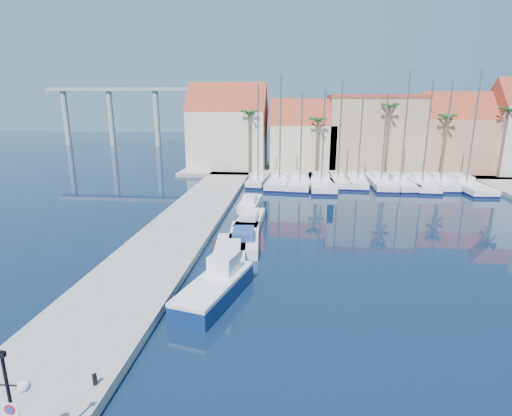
{
  "coord_description": "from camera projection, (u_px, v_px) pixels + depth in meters",
  "views": [
    {
      "loc": [
        0.77,
        -17.71,
        10.95
      ],
      "look_at": [
        -2.11,
        11.98,
        3.0
      ],
      "focal_mm": 28.0,
      "sensor_mm": 36.0,
      "label": 1
    }
  ],
  "objects": [
    {
      "name": "motorboat_west_1",
      "position": [
        244.0,
        238.0,
        31.59
      ],
      "size": [
        2.88,
        7.35,
        1.4
      ],
      "rotation": [
        0.0,
        0.0,
        0.08
      ],
      "color": "white",
      "rests_on": "ground"
    },
    {
      "name": "ground",
      "position": [
        275.0,
        328.0,
        19.93
      ],
      "size": [
        260.0,
        260.0,
        0.0
      ],
      "primitive_type": "plane",
      "color": "black",
      "rests_on": "ground"
    },
    {
      "name": "motorboat_west_2",
      "position": [
        250.0,
        220.0,
        36.45
      ],
      "size": [
        2.28,
        6.53,
        1.4
      ],
      "rotation": [
        0.0,
        0.0,
        -0.03
      ],
      "color": "white",
      "rests_on": "ground"
    },
    {
      "name": "sailboat_1",
      "position": [
        280.0,
        180.0,
        54.44
      ],
      "size": [
        3.74,
        11.2,
        14.19
      ],
      "rotation": [
        0.0,
        0.0,
        -0.08
      ],
      "color": "white",
      "rests_on": "ground"
    },
    {
      "name": "motorboat_west_3",
      "position": [
        250.0,
        203.0,
        42.6
      ],
      "size": [
        2.11,
        5.94,
        1.4
      ],
      "rotation": [
        0.0,
        0.0,
        -0.04
      ],
      "color": "white",
      "rests_on": "ground"
    },
    {
      "name": "sailboat_8",
      "position": [
        421.0,
        183.0,
        52.82
      ],
      "size": [
        3.39,
        10.53,
        13.74
      ],
      "rotation": [
        0.0,
        0.0,
        -0.06
      ],
      "color": "white",
      "rests_on": "ground"
    },
    {
      "name": "palm_2",
      "position": [
        390.0,
        109.0,
        56.44
      ],
      "size": [
        2.6,
        2.6,
        11.15
      ],
      "color": "brown",
      "rests_on": "shore_north"
    },
    {
      "name": "sailboat_9",
      "position": [
        439.0,
        182.0,
        53.01
      ],
      "size": [
        2.41,
        8.9,
        13.46
      ],
      "rotation": [
        0.0,
        0.0,
        0.01
      ],
      "color": "white",
      "rests_on": "ground"
    },
    {
      "name": "motorboat_west_0",
      "position": [
        230.0,
        253.0,
        28.47
      ],
      "size": [
        2.89,
        7.17,
        1.4
      ],
      "rotation": [
        0.0,
        0.0,
        0.09
      ],
      "color": "white",
      "rests_on": "ground"
    },
    {
      "name": "sailboat_3",
      "position": [
        321.0,
        182.0,
        53.34
      ],
      "size": [
        3.35,
        11.95,
        12.55
      ],
      "rotation": [
        0.0,
        0.0,
        0.02
      ],
      "color": "white",
      "rests_on": "ground"
    },
    {
      "name": "sailboat_7",
      "position": [
        399.0,
        182.0,
        53.24
      ],
      "size": [
        3.45,
        10.22,
        14.77
      ],
      "rotation": [
        0.0,
        0.0,
        0.08
      ],
      "color": "white",
      "rests_on": "ground"
    },
    {
      "name": "building_2",
      "position": [
        373.0,
        132.0,
        63.27
      ],
      "size": [
        14.2,
        10.2,
        11.5
      ],
      "color": "tan",
      "rests_on": "shore_north"
    },
    {
      "name": "building_3",
      "position": [
        453.0,
        136.0,
        61.29
      ],
      "size": [
        10.3,
        8.0,
        12.0
      ],
      "color": "tan",
      "rests_on": "shore_north"
    },
    {
      "name": "palm_1",
      "position": [
        318.0,
        122.0,
        57.86
      ],
      "size": [
        2.6,
        2.6,
        9.15
      ],
      "color": "brown",
      "rests_on": "shore_north"
    },
    {
      "name": "palm_3",
      "position": [
        447.0,
        119.0,
        56.05
      ],
      "size": [
        2.6,
        2.6,
        9.65
      ],
      "color": "brown",
      "rests_on": "shore_north"
    },
    {
      "name": "building_1",
      "position": [
        303.0,
        139.0,
        63.58
      ],
      "size": [
        10.3,
        8.0,
        11.0
      ],
      "color": "#C8B28D",
      "rests_on": "shore_north"
    },
    {
      "name": "palm_4",
      "position": [
        508.0,
        112.0,
        55.06
      ],
      "size": [
        2.6,
        2.6,
        10.65
      ],
      "color": "brown",
      "rests_on": "shore_north"
    },
    {
      "name": "sailboat_5",
      "position": [
        357.0,
        181.0,
        54.07
      ],
      "size": [
        2.89,
        8.9,
        11.68
      ],
      "rotation": [
        0.0,
        0.0,
        -0.07
      ],
      "color": "white",
      "rests_on": "ground"
    },
    {
      "name": "sailboat_6",
      "position": [
        380.0,
        182.0,
        53.52
      ],
      "size": [
        2.73,
        10.28,
        12.15
      ],
      "rotation": [
        0.0,
        0.0,
        -0.0
      ],
      "color": "white",
      "rests_on": "ground"
    },
    {
      "name": "bollard",
      "position": [
        95.0,
        379.0,
        15.19
      ],
      "size": [
        0.18,
        0.18,
        0.44
      ],
      "primitive_type": "cylinder",
      "color": "black",
      "rests_on": "quay_west"
    },
    {
      "name": "sailboat_4",
      "position": [
        337.0,
        180.0,
        54.5
      ],
      "size": [
        3.14,
        9.19,
        13.75
      ],
      "rotation": [
        0.0,
        0.0,
        0.08
      ],
      "color": "white",
      "rests_on": "ground"
    },
    {
      "name": "shore_north",
      "position": [
        351.0,
        170.0,
        65.1
      ],
      "size": [
        54.0,
        16.0,
        0.5
      ],
      "primitive_type": "cube",
      "color": "gray",
      "rests_on": "ground"
    },
    {
      "name": "sailboat_2",
      "position": [
        300.0,
        181.0,
        53.76
      ],
      "size": [
        3.76,
        11.05,
        12.14
      ],
      "rotation": [
        0.0,
        0.0,
        -0.08
      ],
      "color": "white",
      "rests_on": "ground"
    },
    {
      "name": "quay_west",
      "position": [
        177.0,
        233.0,
        33.69
      ],
      "size": [
        6.0,
        77.0,
        0.5
      ],
      "primitive_type": "cube",
      "color": "gray",
      "rests_on": "ground"
    },
    {
      "name": "palm_0",
      "position": [
        249.0,
        115.0,
        58.55
      ],
      "size": [
        2.6,
        2.6,
        10.15
      ],
      "color": "brown",
      "rests_on": "shore_north"
    },
    {
      "name": "fishing_boat",
      "position": [
        216.0,
        286.0,
        22.8
      ],
      "size": [
        3.81,
        6.92,
        2.3
      ],
      "rotation": [
        0.0,
        0.0,
        -0.26
      ],
      "color": "navy",
      "rests_on": "ground"
    },
    {
      "name": "sailboat_0",
      "position": [
        259.0,
        179.0,
        55.0
      ],
      "size": [
        2.88,
        8.52,
        13.23
      ],
      "rotation": [
        0.0,
        0.0,
        -0.08
      ],
      "color": "white",
      "rests_on": "ground"
    },
    {
      "name": "lamp_post",
      "position": [
        9.0,
        394.0,
        11.1
      ],
      "size": [
        1.34,
        0.38,
        3.95
      ],
      "rotation": [
        0.0,
        0.0,
        0.02
      ],
      "color": "black",
      "rests_on": "quay_west"
    },
    {
      "name": "building_0",
      "position": [
        228.0,
        130.0,
        64.39
      ],
      "size": [
        12.3,
        9.0,
        13.5
      ],
      "color": "beige",
      "rests_on": "shore_north"
    },
    {
      "name": "viaduct",
      "position": [
        136.0,
        105.0,
        99.8
      ],
      "size": [
        48.0,
        2.2,
        14.45
      ],
      "color": "#9E9E99",
      "rests_on": "ground"
    },
    {
      "name": "sailboat_10",
      "position": [
        464.0,
        184.0,
        52.01
      ],
      "size": [
        3.81,
        12.02,
        14.88
      ],
      "rotation": [
        0.0,
        0.0,
        0.06
      ],
      "color": "white",
      "rests_on": "ground"
    }
  ]
}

